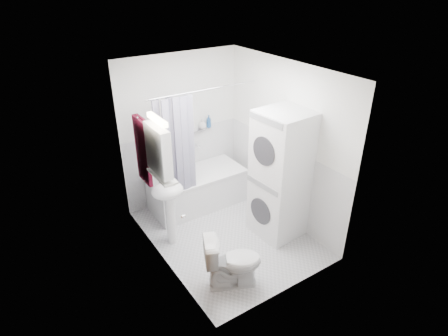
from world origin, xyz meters
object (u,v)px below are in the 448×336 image
sink (168,200)px  washer_dryer (281,175)px  toilet (233,262)px  bathtub (197,188)px

sink → washer_dryer: 1.57m
washer_dryer → toilet: 1.40m
sink → washer_dryer: size_ratio=0.56×
sink → washer_dryer: washer_dryer is taller
sink → bathtub: bearing=38.8°
toilet → bathtub: bearing=8.4°
sink → toilet: size_ratio=1.50×
washer_dryer → toilet: bearing=-159.5°
toilet → sink: bearing=38.2°
washer_dryer → bathtub: bearing=113.1°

